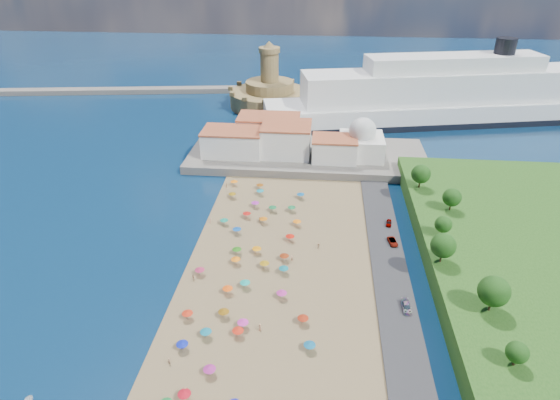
# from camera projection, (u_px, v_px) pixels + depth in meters

# --- Properties ---
(ground) EXTENTS (700.00, 700.00, 0.00)m
(ground) POSITION_uv_depth(u_px,v_px,m) (255.00, 274.00, 117.87)
(ground) COLOR #071938
(ground) RESTS_ON ground
(terrace) EXTENTS (90.00, 36.00, 3.00)m
(terrace) POSITION_uv_depth(u_px,v_px,m) (307.00, 156.00, 180.00)
(terrace) COLOR #59544C
(terrace) RESTS_ON ground
(jetty) EXTENTS (18.00, 70.00, 2.40)m
(jetty) POSITION_uv_depth(u_px,v_px,m) (262.00, 124.00, 212.52)
(jetty) COLOR #59544C
(jetty) RESTS_ON ground
(breakwater) EXTENTS (199.03, 34.77, 2.60)m
(breakwater) POSITION_uv_depth(u_px,v_px,m) (98.00, 91.00, 259.89)
(breakwater) COLOR #59544C
(breakwater) RESTS_ON ground
(waterfront_buildings) EXTENTS (57.00, 29.00, 11.00)m
(waterfront_buildings) POSITION_uv_depth(u_px,v_px,m) (274.00, 138.00, 178.58)
(waterfront_buildings) COLOR silver
(waterfront_buildings) RESTS_ON terrace
(domed_building) EXTENTS (16.00, 16.00, 15.00)m
(domed_building) POSITION_uv_depth(u_px,v_px,m) (362.00, 141.00, 172.99)
(domed_building) COLOR silver
(domed_building) RESTS_ON terrace
(fortress) EXTENTS (40.00, 40.00, 32.40)m
(fortress) POSITION_uv_depth(u_px,v_px,m) (270.00, 94.00, 236.05)
(fortress) COLOR olive
(fortress) RESTS_ON ground
(cruise_ship) EXTENTS (170.96, 60.65, 37.07)m
(cruise_ship) POSITION_uv_depth(u_px,v_px,m) (448.00, 98.00, 214.51)
(cruise_ship) COLOR black
(cruise_ship) RESTS_ON ground
(beach_parasols) EXTENTS (31.80, 117.49, 2.20)m
(beach_parasols) POSITION_uv_depth(u_px,v_px,m) (242.00, 295.00, 107.66)
(beach_parasols) COLOR gray
(beach_parasols) RESTS_ON beach
(beachgoers) EXTENTS (33.29, 103.43, 1.90)m
(beachgoers) POSITION_uv_depth(u_px,v_px,m) (240.00, 284.00, 112.90)
(beachgoers) COLOR tan
(beachgoers) RESTS_ON beach
(parked_cars) EXTENTS (2.94, 40.71, 1.39)m
(parked_cars) POSITION_uv_depth(u_px,v_px,m) (397.00, 260.00, 121.06)
(parked_cars) COLOR gray
(parked_cars) RESTS_ON promenade
(hillside_trees) EXTENTS (13.44, 103.36, 8.27)m
(hillside_trees) POSITION_uv_depth(u_px,v_px,m) (465.00, 261.00, 105.44)
(hillside_trees) COLOR #382314
(hillside_trees) RESTS_ON hillside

